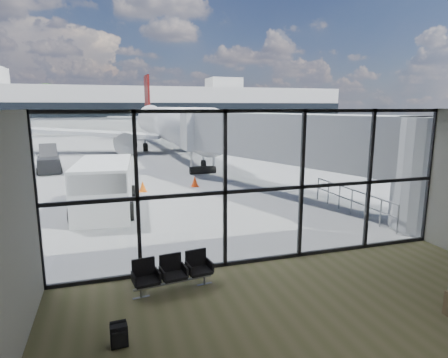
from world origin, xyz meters
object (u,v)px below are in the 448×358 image
airliner (168,124)px  service_van (104,187)px  backpack (119,335)px  belt_loader (49,163)px  seating_row (172,271)px

airliner → service_van: 24.39m
backpack → airliner: (6.28, 33.41, 2.48)m
service_van → airliner: bearing=79.3°
belt_loader → service_van: bearing=-80.0°
seating_row → belt_loader: (-5.42, 19.84, 0.12)m
backpack → belt_loader: (-4.05, 21.85, 0.38)m
airliner → seating_row: bearing=-101.0°
belt_loader → airliner: bearing=40.6°
seating_row → belt_loader: 20.57m
airliner → service_van: bearing=-107.7°
backpack → airliner: 34.08m
service_van → seating_row: bearing=-73.6°
seating_row → backpack: seating_row is taller
seating_row → airliner: size_ratio=0.06×
airliner → belt_loader: airliner is taller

